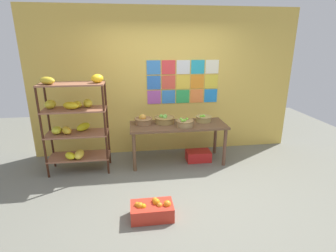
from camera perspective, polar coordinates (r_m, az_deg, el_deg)
name	(u,v)px	position (r m, az deg, el deg)	size (l,w,h in m)	color
ground	(180,192)	(4.05, 2.73, -14.10)	(9.22, 9.22, 0.00)	slate
back_wall_with_art	(166,83)	(5.11, -0.42, 9.33)	(5.10, 0.07, 2.76)	gold
banana_shelf_unit	(74,120)	(4.58, -19.77, 1.30)	(1.04, 0.52, 1.65)	#3B1D10
display_table	(178,129)	(4.72, 2.19, -0.59)	(1.72, 0.66, 0.73)	brown
fruit_basket_back_right	(165,119)	(4.75, -0.75, 1.49)	(0.37, 0.37, 0.16)	olive
fruit_basket_right	(185,123)	(4.55, 3.64, 0.68)	(0.31, 0.31, 0.15)	olive
fruit_basket_centre	(204,118)	(4.88, 7.75, 1.67)	(0.29, 0.29, 0.14)	#A58E4C
fruit_basket_back_left	(143,120)	(4.72, -5.41, 1.35)	(0.32, 0.32, 0.18)	#956C45
produce_crate_under_table	(198,156)	(4.99, 6.60, -6.44)	(0.45, 0.28, 0.19)	red
orange_crate_foreground	(152,210)	(3.49, -3.49, -17.83)	(0.54, 0.31, 0.25)	red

